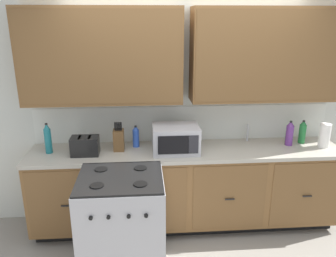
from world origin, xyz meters
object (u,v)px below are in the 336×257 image
Objects in this scene: toaster at (85,146)px; bottle_blue at (136,136)px; bottle_teal at (48,139)px; knife_block at (119,140)px; microwave at (176,139)px; paper_towel_roll at (325,135)px; bottle_green at (302,132)px; bottle_violet at (290,133)px; stove_range at (122,223)px.

toaster is 0.55m from bottle_blue.
bottle_teal reaches higher than toaster.
knife_block is at bearing -155.38° from bottle_blue.
microwave reaches higher than paper_towel_roll.
bottle_blue is at bearing 179.34° from bottle_green.
bottle_violet is at bearing 2.84° from toaster.
knife_block is 1.86m from bottle_violet.
bottle_green is 0.81× the size of bottle_teal.
toaster is at bearing -11.41° from bottle_teal.
bottle_green is (1.85, -0.02, 0.01)m from bottle_blue.
knife_block is 1.19× the size of paper_towel_roll.
bottle_teal is at bearing 177.36° from microwave.
knife_block is at bearing 17.48° from toaster.
knife_block reaches higher than toaster.
bottle_green is at bearing 5.94° from microwave.
bottle_teal is at bearing -173.01° from bottle_blue.
microwave is 2.01× the size of bottle_blue.
paper_towel_roll is at bearing -1.02° from bottle_teal.
toaster is 2.55m from paper_towel_roll.
bottle_violet reaches higher than paper_towel_roll.
bottle_teal is at bearing 139.92° from stove_range.
bottle_blue is (-0.42, 0.17, -0.02)m from microwave.
knife_block is 2.22m from paper_towel_roll.
paper_towel_roll is 2.04m from bottle_blue.
bottle_green is at bearing 1.71° from knife_block.
stove_range is 3.63× the size of bottle_green.
microwave reaches higher than toaster.
microwave is 0.45m from bottle_blue.
bottle_teal is at bearing 168.59° from toaster.
bottle_blue is 0.74× the size of bottle_teal.
stove_range is at bearing -164.67° from paper_towel_roll.
bottle_teal is (-2.76, -0.09, 0.03)m from bottle_green.
bottle_green is at bearing 20.30° from stove_range.
bottle_teal is at bearing -179.30° from bottle_violet.
bottle_teal is (-0.90, -0.11, 0.04)m from bottle_blue.
paper_towel_roll is 1.09× the size of bottle_blue.
microwave is 1.45m from bottle_green.
paper_towel_roll is at bearing 0.57° from toaster.
paper_towel_roll is at bearing -4.56° from bottle_blue.
toaster is 2.38m from bottle_green.
toaster is at bearing -179.43° from paper_towel_roll.
bottle_violet is at bearing 0.11° from knife_block.
knife_block is (-0.60, 0.09, -0.02)m from microwave.
microwave is 1.55× the size of knife_block.
microwave reaches higher than stove_range.
bottle_violet is (1.81, 0.68, 0.59)m from stove_range.
bottle_teal reaches higher than stove_range.
bottle_teal reaches higher than microwave.
microwave is at bearing -175.84° from bottle_violet.
bottle_green is 2.76m from bottle_teal.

